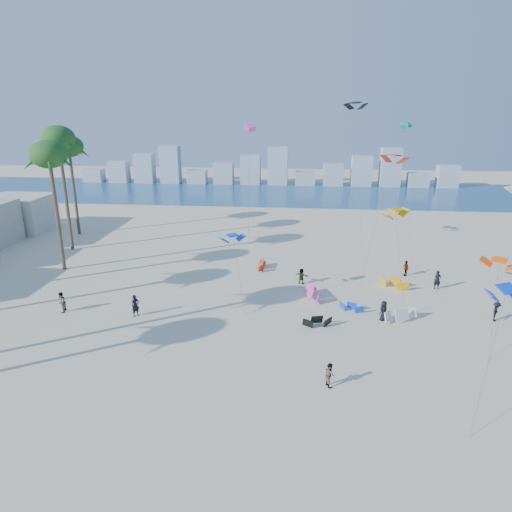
{
  "coord_description": "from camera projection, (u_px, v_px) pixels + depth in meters",
  "views": [
    {
      "loc": [
        6.75,
        -21.79,
        17.01
      ],
      "look_at": [
        3.0,
        16.0,
        4.5
      ],
      "focal_mm": 32.0,
      "sensor_mm": 36.0,
      "label": 1
    }
  ],
  "objects": [
    {
      "name": "grounded_kites",
      "position": [
        344.0,
        295.0,
        41.88
      ],
      "size": [
        15.88,
        15.18,
        1.01
      ],
      "color": "black",
      "rests_on": "ground"
    },
    {
      "name": "ground",
      "position": [
        178.0,
        413.0,
        26.55
      ],
      "size": [
        220.0,
        220.0,
        0.0
      ],
      "primitive_type": "plane",
      "color": "beige",
      "rests_on": "ground"
    },
    {
      "name": "kitesurfers_far",
      "position": [
        333.0,
        292.0,
        41.59
      ],
      "size": [
        37.61,
        13.13,
        1.86
      ],
      "color": "black",
      "rests_on": "ground"
    },
    {
      "name": "kitesurfer_mid",
      "position": [
        330.0,
        375.0,
        28.93
      ],
      "size": [
        0.84,
        0.94,
        1.6
      ],
      "primitive_type": "imported",
      "rotation": [
        0.0,
        0.0,
        1.93
      ],
      "color": "gray",
      "rests_on": "ground"
    },
    {
      "name": "flying_kites",
      "position": [
        398.0,
        174.0,
        42.43
      ],
      "size": [
        30.1,
        36.56,
        17.97
      ],
      "color": "blue",
      "rests_on": "ground"
    },
    {
      "name": "ocean",
      "position": [
        268.0,
        192.0,
        94.6
      ],
      "size": [
        220.0,
        220.0,
        0.0
      ],
      "primitive_type": "plane",
      "color": "navy",
      "rests_on": "ground"
    },
    {
      "name": "kitesurfer_near",
      "position": [
        135.0,
        306.0,
        38.56
      ],
      "size": [
        0.8,
        0.82,
        1.9
      ],
      "primitive_type": "imported",
      "rotation": [
        0.0,
        0.0,
        0.84
      ],
      "color": "black",
      "rests_on": "ground"
    },
    {
      "name": "distant_skyline",
      "position": [
        266.0,
        171.0,
        103.2
      ],
      "size": [
        85.0,
        3.0,
        8.4
      ],
      "color": "#9EADBF",
      "rests_on": "ground"
    }
  ]
}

